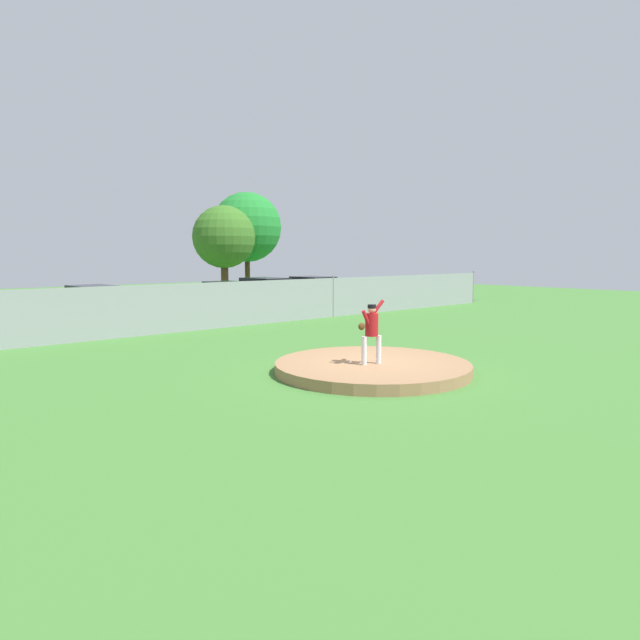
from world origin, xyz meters
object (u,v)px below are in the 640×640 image
Objects in this scene: pitcher_youth at (371,328)px; parked_car_silver at (313,293)px; parked_car_white at (95,306)px; parked_car_red at (265,295)px; baseball at (350,362)px; parked_car_slate at (229,299)px.

pitcher_youth is 17.89m from parked_car_silver.
parked_car_white is (-11.98, 0.55, -0.03)m from parked_car_silver.
parked_car_red is at bearing 168.94° from parked_car_silver.
parked_car_white is (-1.06, 14.56, 0.49)m from baseball.
pitcher_youth is at bearing -126.36° from parked_car_silver.
pitcher_youth is at bearing -84.74° from parked_car_white.
baseball is 0.02× the size of parked_car_white.
baseball is 16.64m from parked_car_red.
pitcher_youth is at bearing -51.15° from baseball.
baseball is at bearing -85.85° from parked_car_white.
pitcher_youth reaches higher than parked_car_white.
baseball is 0.02× the size of parked_car_slate.
parked_car_slate reaches higher than baseball.
pitcher_youth is 15.03m from parked_car_white.
parked_car_white is (-9.07, -0.02, -0.03)m from parked_car_red.
parked_car_silver is at bearing -0.91° from parked_car_slate.
parked_car_silver is at bearing 53.64° from pitcher_youth.
pitcher_youth is 0.35× the size of parked_car_slate.
parked_car_silver is (10.61, 14.41, -0.35)m from pitcher_youth.
parked_car_slate is (5.06, 14.49, -0.38)m from pitcher_youth.
parked_car_white reaches higher than parked_car_slate.
parked_car_silver reaches higher than baseball.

